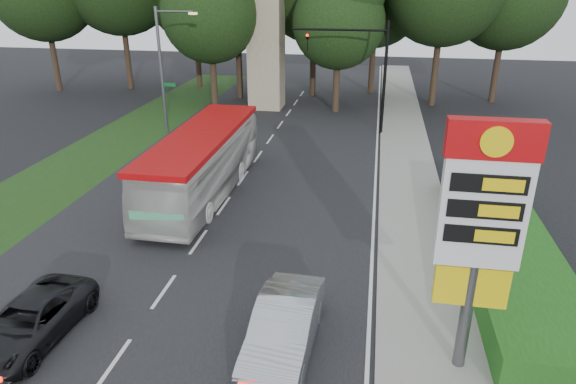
% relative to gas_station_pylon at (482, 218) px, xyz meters
% --- Properties ---
extents(ground, '(120.00, 120.00, 0.00)m').
position_rel_gas_station_pylon_xyz_m(ground, '(-9.20, -1.99, -4.45)').
color(ground, black).
rests_on(ground, ground).
extents(road_surface, '(14.00, 80.00, 0.02)m').
position_rel_gas_station_pylon_xyz_m(road_surface, '(-9.20, 10.01, -4.44)').
color(road_surface, black).
rests_on(road_surface, ground).
extents(sidewalk_right, '(3.00, 80.00, 0.12)m').
position_rel_gas_station_pylon_xyz_m(sidewalk_right, '(-0.70, 10.01, -4.39)').
color(sidewalk_right, gray).
rests_on(sidewalk_right, ground).
extents(grass_verge_left, '(5.00, 50.00, 0.02)m').
position_rel_gas_station_pylon_xyz_m(grass_verge_left, '(-18.70, 16.01, -4.44)').
color(grass_verge_left, '#193814').
rests_on(grass_verge_left, ground).
extents(hedge, '(3.00, 14.00, 1.20)m').
position_rel_gas_station_pylon_xyz_m(hedge, '(2.30, 6.01, -3.85)').
color(hedge, '#165416').
rests_on(hedge, ground).
extents(gas_station_pylon, '(2.10, 0.45, 6.85)m').
position_rel_gas_station_pylon_xyz_m(gas_station_pylon, '(0.00, 0.00, 0.00)').
color(gas_station_pylon, '#59595E').
rests_on(gas_station_pylon, ground).
extents(traffic_signal_mast, '(6.10, 0.35, 7.20)m').
position_rel_gas_station_pylon_xyz_m(traffic_signal_mast, '(-3.52, 22.00, 0.22)').
color(traffic_signal_mast, black).
rests_on(traffic_signal_mast, ground).
extents(streetlight_signs, '(2.75, 0.98, 8.00)m').
position_rel_gas_station_pylon_xyz_m(streetlight_signs, '(-16.19, 20.01, -0.01)').
color(streetlight_signs, '#59595E').
rests_on(streetlight_signs, ground).
extents(monument, '(3.00, 3.00, 10.05)m').
position_rel_gas_station_pylon_xyz_m(monument, '(-11.20, 28.01, 0.66)').
color(monument, gray).
rests_on(monument, ground).
extents(tree_monument_right, '(6.72, 6.72, 13.20)m').
position_rel_gas_station_pylon_xyz_m(tree_monument_right, '(-5.70, 27.51, 3.56)').
color(tree_monument_right, '#2D2116').
rests_on(tree_monument_right, ground).
extents(transit_bus, '(2.74, 11.08, 3.08)m').
position_rel_gas_station_pylon_xyz_m(transit_bus, '(-10.49, 10.19, -2.91)').
color(transit_bus, silver).
rests_on(transit_bus, ground).
extents(sedan_silver, '(1.80, 4.71, 1.53)m').
position_rel_gas_station_pylon_xyz_m(sedan_silver, '(-4.73, -0.14, -3.68)').
color(sedan_silver, '#ADAFB5').
rests_on(sedan_silver, ground).
extents(suv_charcoal, '(2.23, 4.51, 1.23)m').
position_rel_gas_station_pylon_xyz_m(suv_charcoal, '(-12.00, -0.90, -3.83)').
color(suv_charcoal, black).
rests_on(suv_charcoal, ground).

